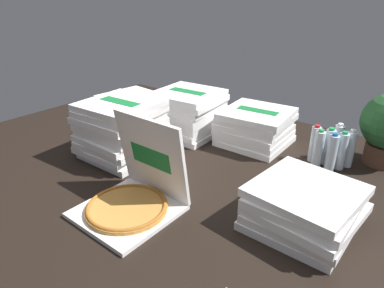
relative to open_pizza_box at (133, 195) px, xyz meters
name	(u,v)px	position (x,y,z in m)	size (l,w,h in m)	color
ground_plane	(178,172)	(-0.08, 0.41, -0.09)	(3.20, 2.40, 0.02)	black
open_pizza_box	(133,195)	(0.00, 0.00, 0.00)	(0.42, 0.43, 0.44)	white
pizza_stack_left_far	(255,127)	(0.07, 1.03, 0.04)	(0.48, 0.47, 0.24)	white
pizza_stack_left_mid	(121,129)	(-0.48, 0.35, 0.10)	(0.47, 0.47, 0.35)	white
pizza_stack_right_far	(134,107)	(-0.92, 0.84, 0.02)	(0.47, 0.49, 0.20)	white
pizza_stack_center_near	(188,112)	(-0.39, 0.89, 0.08)	(0.46, 0.46, 0.31)	white
pizza_stack_left_near	(304,207)	(0.67, 0.38, 0.02)	(0.46, 0.46, 0.19)	white
water_bottle_0	(329,147)	(0.56, 1.03, 0.03)	(0.06, 0.06, 0.23)	white
water_bottle_1	(337,142)	(0.58, 1.13, 0.03)	(0.06, 0.06, 0.23)	white
water_bottle_2	(332,153)	(0.60, 0.96, 0.03)	(0.06, 0.06, 0.23)	silver
water_bottle_3	(350,149)	(0.66, 1.08, 0.03)	(0.06, 0.06, 0.23)	silver
water_bottle_4	(315,144)	(0.48, 1.03, 0.03)	(0.06, 0.06, 0.23)	white
water_bottle_5	(318,149)	(0.52, 0.97, 0.03)	(0.06, 0.06, 0.23)	white
water_bottle_6	(341,151)	(0.63, 1.03, 0.03)	(0.06, 0.06, 0.23)	silver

